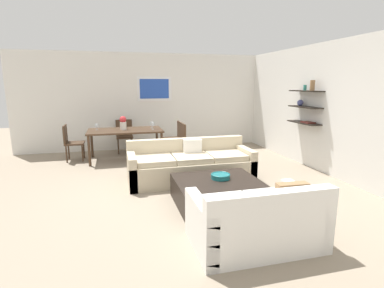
% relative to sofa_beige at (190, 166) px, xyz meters
% --- Properties ---
extents(ground_plane, '(18.00, 18.00, 0.00)m').
position_rel_sofa_beige_xyz_m(ground_plane, '(-0.15, -0.34, -0.29)').
color(ground_plane, gray).
extents(back_wall_unit, '(8.40, 0.09, 2.70)m').
position_rel_sofa_beige_xyz_m(back_wall_unit, '(0.14, 3.19, 1.06)').
color(back_wall_unit, silver).
rests_on(back_wall_unit, ground).
extents(right_wall_shelf_unit, '(0.34, 8.20, 2.70)m').
position_rel_sofa_beige_xyz_m(right_wall_shelf_unit, '(2.88, 0.27, 1.06)').
color(right_wall_shelf_unit, silver).
rests_on(right_wall_shelf_unit, ground).
extents(sofa_beige, '(2.39, 0.90, 0.78)m').
position_rel_sofa_beige_xyz_m(sofa_beige, '(0.00, 0.00, 0.00)').
color(sofa_beige, beige).
rests_on(sofa_beige, ground).
extents(loveseat_white, '(1.47, 0.90, 0.78)m').
position_rel_sofa_beige_xyz_m(loveseat_white, '(0.16, -2.49, 0.00)').
color(loveseat_white, white).
rests_on(loveseat_white, ground).
extents(coffee_table, '(1.30, 1.07, 0.38)m').
position_rel_sofa_beige_xyz_m(coffee_table, '(0.13, -1.20, -0.10)').
color(coffee_table, black).
rests_on(coffee_table, ground).
extents(decorative_bowl, '(0.30, 0.30, 0.08)m').
position_rel_sofa_beige_xyz_m(decorative_bowl, '(0.20, -1.15, 0.13)').
color(decorative_bowl, '#19666B').
rests_on(decorative_bowl, coffee_table).
extents(dining_table, '(1.78, 0.97, 0.75)m').
position_rel_sofa_beige_xyz_m(dining_table, '(-1.15, 1.97, 0.39)').
color(dining_table, '#422D1E').
rests_on(dining_table, ground).
extents(dining_chair_left_far, '(0.44, 0.44, 0.88)m').
position_rel_sofa_beige_xyz_m(dining_chair_left_far, '(-2.45, 2.18, 0.21)').
color(dining_chair_left_far, '#422D1E').
rests_on(dining_chair_left_far, ground).
extents(dining_chair_right_near, '(0.44, 0.44, 0.88)m').
position_rel_sofa_beige_xyz_m(dining_chair_right_near, '(0.15, 1.75, 0.21)').
color(dining_chair_right_near, '#422D1E').
rests_on(dining_chair_right_near, ground).
extents(dining_chair_head, '(0.44, 0.44, 0.88)m').
position_rel_sofa_beige_xyz_m(dining_chair_head, '(-1.15, 2.86, 0.21)').
color(dining_chair_head, '#422D1E').
rests_on(dining_chair_head, ground).
extents(dining_chair_right_far, '(0.44, 0.44, 0.88)m').
position_rel_sofa_beige_xyz_m(dining_chair_right_far, '(0.15, 2.18, 0.21)').
color(dining_chair_right_far, '#422D1E').
rests_on(dining_chair_right_far, ground).
extents(wine_glass_left_far, '(0.08, 0.08, 0.15)m').
position_rel_sofa_beige_xyz_m(wine_glass_left_far, '(-1.82, 2.09, 0.56)').
color(wine_glass_left_far, silver).
rests_on(wine_glass_left_far, dining_table).
extents(wine_glass_right_near, '(0.07, 0.07, 0.17)m').
position_rel_sofa_beige_xyz_m(wine_glass_right_near, '(-0.49, 1.84, 0.58)').
color(wine_glass_right_near, silver).
rests_on(wine_glass_right_near, dining_table).
extents(wine_glass_head, '(0.08, 0.08, 0.19)m').
position_rel_sofa_beige_xyz_m(wine_glass_head, '(-1.15, 2.39, 0.59)').
color(wine_glass_head, silver).
rests_on(wine_glass_head, dining_table).
extents(wine_glass_right_far, '(0.07, 0.07, 0.16)m').
position_rel_sofa_beige_xyz_m(wine_glass_right_far, '(-0.49, 2.09, 0.57)').
color(wine_glass_right_far, silver).
rests_on(wine_glass_right_far, dining_table).
extents(centerpiece_vase, '(0.16, 0.16, 0.33)m').
position_rel_sofa_beige_xyz_m(centerpiece_vase, '(-1.19, 1.99, 0.63)').
color(centerpiece_vase, silver).
rests_on(centerpiece_vase, dining_table).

